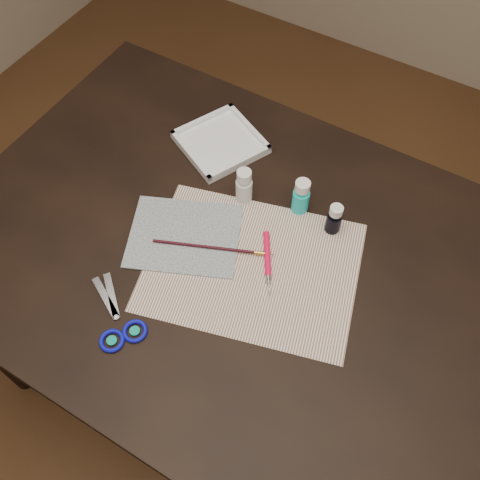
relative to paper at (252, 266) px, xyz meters
The scene contains 11 objects.
ground 0.76m from the paper, 156.92° to the left, with size 3.50×3.50×0.02m, color #422614.
table 0.38m from the paper, 156.92° to the left, with size 1.30×0.90×0.75m, color black.
paper is the anchor object (origin of this frame).
canvas 0.17m from the paper, behind, with size 0.24×0.19×0.00m, color #162A40.
paint_bottle_white 0.19m from the paper, 125.69° to the left, with size 0.04×0.04×0.09m, color silver.
paint_bottle_cyan 0.19m from the paper, 84.82° to the left, with size 0.04×0.04×0.09m, color #16CCCF.
paint_bottle_navy 0.21m from the paper, 58.74° to the left, with size 0.03×0.03×0.08m, color black.
paintbrush 0.09m from the paper, behind, with size 0.27×0.01×0.01m, color black, non-canonical shape.
craft_knife 0.03m from the paper, 31.22° to the left, with size 0.16×0.01×0.01m, color #F10A45, non-canonical shape.
scissors 0.31m from the paper, 128.68° to the right, with size 0.19×0.10×0.01m, color silver, non-canonical shape.
palette_tray 0.36m from the paper, 132.48° to the left, with size 0.18×0.18×0.02m, color white.
Camera 1 is at (0.31, -0.52, 1.73)m, focal length 40.00 mm.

